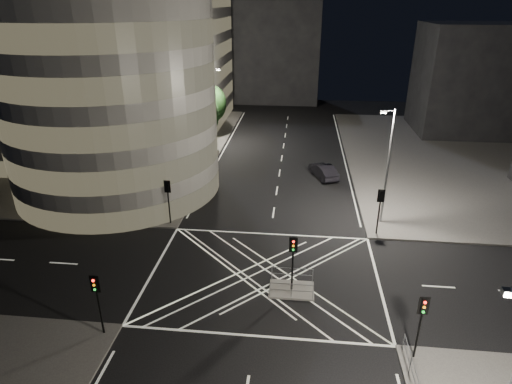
# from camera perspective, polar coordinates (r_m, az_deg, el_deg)

# --- Properties ---
(ground) EXTENTS (120.00, 120.00, 0.00)m
(ground) POSITION_cam_1_polar(r_m,az_deg,el_deg) (30.96, 1.07, -11.12)
(ground) COLOR black
(ground) RESTS_ON ground
(sidewalk_far_left) EXTENTS (42.00, 42.00, 0.15)m
(sidewalk_far_left) POSITION_cam_1_polar(r_m,az_deg,el_deg) (63.31, -23.81, 5.74)
(sidewalk_far_left) COLOR #4E4C49
(sidewalk_far_left) RESTS_ON ground
(central_island) EXTENTS (3.00, 2.00, 0.15)m
(central_island) POSITION_cam_1_polar(r_m,az_deg,el_deg) (29.64, 4.76, -12.87)
(central_island) COLOR slate
(central_island) RESTS_ON ground
(office_tower_curved) EXTENTS (30.00, 29.00, 27.20)m
(office_tower_curved) POSITION_cam_1_polar(r_m,az_deg,el_deg) (49.79, -22.25, 16.44)
(office_tower_curved) COLOR gray
(office_tower_curved) RESTS_ON sidewalk_far_left
(office_block_rear) EXTENTS (24.00, 16.00, 22.00)m
(office_block_rear) POSITION_cam_1_polar(r_m,az_deg,el_deg) (71.70, -14.34, 18.07)
(office_block_rear) COLOR gray
(office_block_rear) RESTS_ON sidewalk_far_left
(building_right_far) EXTENTS (14.00, 12.00, 15.00)m
(building_right_far) POSITION_cam_1_polar(r_m,az_deg,el_deg) (70.19, 26.65, 13.31)
(building_right_far) COLOR black
(building_right_far) RESTS_ON sidewalk_far_right
(building_far_end) EXTENTS (18.00, 8.00, 18.00)m
(building_far_end) POSITION_cam_1_polar(r_m,az_deg,el_deg) (83.89, 1.94, 18.06)
(building_far_end) COLOR black
(building_far_end) RESTS_ON ground
(tree_a) EXTENTS (4.12, 4.12, 7.18)m
(tree_a) POSITION_cam_1_polar(r_m,az_deg,el_deg) (38.67, -13.38, 3.94)
(tree_a) COLOR black
(tree_a) RESTS_ON sidewalk_far_left
(tree_b) EXTENTS (4.82, 4.82, 7.91)m
(tree_b) POSITION_cam_1_polar(r_m,az_deg,el_deg) (43.97, -10.96, 7.06)
(tree_b) COLOR black
(tree_b) RESTS_ON sidewalk_far_left
(tree_c) EXTENTS (4.44, 4.44, 6.98)m
(tree_c) POSITION_cam_1_polar(r_m,az_deg,el_deg) (49.70, -8.97, 8.33)
(tree_c) COLOR black
(tree_c) RESTS_ON sidewalk_far_left
(tree_d) EXTENTS (4.75, 4.75, 7.21)m
(tree_d) POSITION_cam_1_polar(r_m,az_deg,el_deg) (55.31, -7.42, 10.08)
(tree_d) COLOR black
(tree_d) RESTS_ON sidewalk_far_left
(tree_e) EXTENTS (4.58, 4.58, 7.29)m
(tree_e) POSITION_cam_1_polar(r_m,az_deg,el_deg) (60.96, -6.15, 11.63)
(tree_e) COLOR black
(tree_e) RESTS_ON sidewalk_far_left
(traffic_signal_fl) EXTENTS (0.55, 0.22, 4.00)m
(traffic_signal_fl) POSITION_cam_1_polar(r_m,az_deg,el_deg) (36.96, -11.66, -0.26)
(traffic_signal_fl) COLOR black
(traffic_signal_fl) RESTS_ON sidewalk_far_left
(traffic_signal_nl) EXTENTS (0.55, 0.22, 4.00)m
(traffic_signal_nl) POSITION_cam_1_polar(r_m,az_deg,el_deg) (26.10, -20.46, -12.61)
(traffic_signal_nl) COLOR black
(traffic_signal_nl) RESTS_ON sidewalk_near_left
(traffic_signal_fr) EXTENTS (0.55, 0.22, 4.00)m
(traffic_signal_fr) POSITION_cam_1_polar(r_m,az_deg,el_deg) (35.95, 16.21, -1.48)
(traffic_signal_fr) COLOR black
(traffic_signal_fr) RESTS_ON sidewalk_far_right
(traffic_signal_nr) EXTENTS (0.55, 0.22, 4.00)m
(traffic_signal_nr) POSITION_cam_1_polar(r_m,az_deg,el_deg) (24.64, 21.20, -15.20)
(traffic_signal_nr) COLOR black
(traffic_signal_nr) RESTS_ON sidewalk_near_right
(traffic_signal_island) EXTENTS (0.55, 0.22, 4.00)m
(traffic_signal_island) POSITION_cam_1_polar(r_m,az_deg,el_deg) (28.02, 4.96, -8.22)
(traffic_signal_island) COLOR black
(traffic_signal_island) RESTS_ON central_island
(street_lamp_left_near) EXTENTS (1.25, 0.25, 10.00)m
(street_lamp_left_near) POSITION_cam_1_polar(r_m,az_deg,el_deg) (40.85, -10.72, 6.14)
(street_lamp_left_near) COLOR slate
(street_lamp_left_near) RESTS_ON sidewalk_far_left
(street_lamp_left_far) EXTENTS (1.25, 0.25, 10.00)m
(street_lamp_left_far) POSITION_cam_1_polar(r_m,az_deg,el_deg) (57.72, -5.74, 11.69)
(street_lamp_left_far) COLOR slate
(street_lamp_left_far) RESTS_ON sidewalk_far_left
(street_lamp_right_far) EXTENTS (1.25, 0.25, 10.00)m
(street_lamp_right_far) POSITION_cam_1_polar(r_m,az_deg,el_deg) (37.08, 17.12, 3.62)
(street_lamp_right_far) COLOR slate
(street_lamp_right_far) RESTS_ON sidewalk_far_right
(railing_island_south) EXTENTS (2.80, 0.06, 1.10)m
(railing_island_south) POSITION_cam_1_polar(r_m,az_deg,el_deg) (28.54, 4.75, -12.95)
(railing_island_south) COLOR slate
(railing_island_south) RESTS_ON central_island
(railing_island_north) EXTENTS (2.80, 0.06, 1.10)m
(railing_island_north) POSITION_cam_1_polar(r_m,az_deg,el_deg) (30.00, 4.85, -10.88)
(railing_island_north) COLOR slate
(railing_island_north) RESTS_ON central_island
(sedan) EXTENTS (3.33, 5.04, 1.57)m
(sedan) POSITION_cam_1_polar(r_m,az_deg,el_deg) (47.62, 8.97, 2.81)
(sedan) COLOR black
(sedan) RESTS_ON ground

